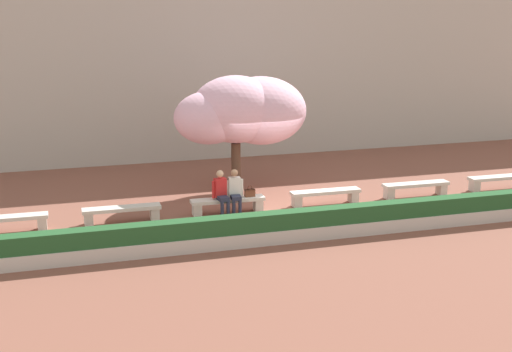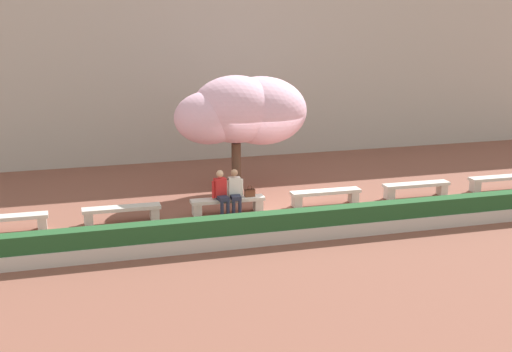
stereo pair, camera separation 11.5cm
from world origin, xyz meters
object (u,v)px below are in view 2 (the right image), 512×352
Objects in this scene: stone_bench_west_end at (6,221)px; cherry_tree_main at (243,111)px; person_seated_left at (221,191)px; person_seated_right at (235,190)px; handbag at (250,192)px; stone_bench_near_east at (326,195)px; stone_bench_east_end at (416,187)px; stone_bench_near_west at (122,211)px; stone_bench_far_east at (500,180)px; stone_bench_center at (228,203)px.

cherry_tree_main is (7.15, 2.08, 2.32)m from stone_bench_west_end.
person_seated_right is at bearing -0.02° from person_seated_left.
stone_bench_west_end is 1.69× the size of person_seated_right.
handbag is at bearing 4.56° from person_seated_right.
stone_bench_near_east is 1.69× the size of person_seated_left.
person_seated_right is (-5.91, -0.05, 0.39)m from stone_bench_east_end.
cherry_tree_main is at bearing 79.95° from handbag.
stone_bench_near_east is (6.11, 0.00, 0.00)m from stone_bench_near_west.
stone_bench_east_end is at bearing 0.00° from stone_bench_near_west.
stone_bench_near_west and stone_bench_far_east have the same top height.
stone_bench_east_end and stone_bench_far_east have the same top height.
cherry_tree_main is at bearing 157.70° from stone_bench_east_end.
stone_bench_near_east is 3.28m from person_seated_left.
cherry_tree_main is (0.83, 2.14, 1.93)m from person_seated_right.
handbag is at bearing -179.82° from stone_bench_east_end.
stone_bench_near_east is 1.00× the size of stone_bench_far_east.
stone_bench_near_east is at bearing 0.00° from stone_bench_center.
stone_bench_far_east is 1.69× the size of person_seated_left.
cherry_tree_main is at bearing 59.89° from person_seated_left.
cherry_tree_main reaches higher than person_seated_left.
stone_bench_west_end and stone_bench_center have the same top height.
stone_bench_far_east is at bearing 0.00° from stone_bench_near_west.
stone_bench_near_west is 12.23m from stone_bench_far_east.
stone_bench_center is 1.00× the size of stone_bench_east_end.
stone_bench_near_west is 6.42× the size of handbag.
stone_bench_near_east is at bearing -0.00° from stone_bench_west_end.
cherry_tree_main is (-8.14, 2.08, 2.32)m from stone_bench_far_east.
handbag is at bearing 2.40° from person_seated_left.
person_seated_right is at bearing -175.44° from handbag.
handbag is at bearing -179.60° from stone_bench_near_east.
stone_bench_near_west is at bearing -180.00° from stone_bench_near_east.
stone_bench_center is at bearing -180.00° from stone_bench_east_end.
person_seated_left is (5.91, -0.05, 0.39)m from stone_bench_west_end.
stone_bench_east_end is 1.00× the size of stone_bench_far_east.
handbag reaches higher than stone_bench_near_east.
stone_bench_near_west is 5.14m from cherry_tree_main.
stone_bench_west_end is at bearing 179.49° from person_seated_left.
stone_bench_west_end is 1.00× the size of stone_bench_near_east.
stone_bench_near_west is 2.88m from person_seated_left.
stone_bench_near_east is 1.00× the size of stone_bench_east_end.
stone_bench_near_east is 3.06m from stone_bench_east_end.
stone_bench_west_end is 5.92m from person_seated_left.
stone_bench_center is at bearing -116.41° from cherry_tree_main.
stone_bench_east_end is at bearing 0.00° from stone_bench_west_end.
stone_bench_near_west is 1.00× the size of stone_bench_near_east.
stone_bench_west_end is at bearing 180.00° from stone_bench_near_east.
person_seated_right reaches higher than handbag.
person_seated_right reaches higher than stone_bench_far_east.
stone_bench_center is at bearing 178.54° from handbag.
stone_bench_east_end is at bearing 180.00° from stone_bench_far_east.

